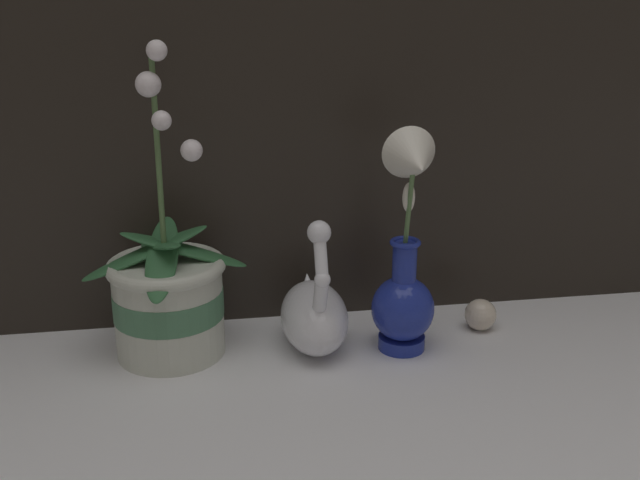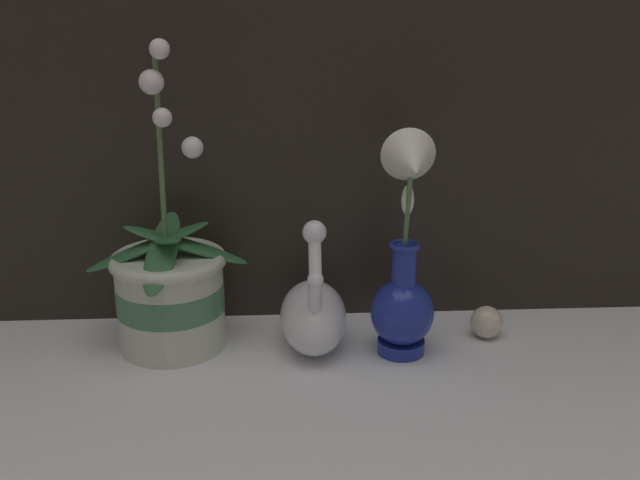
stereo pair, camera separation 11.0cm
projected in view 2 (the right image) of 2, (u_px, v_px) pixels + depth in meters
The scene contains 5 objects.
ground_plane at pixel (316, 379), 1.06m from camera, with size 2.80×2.80×0.00m, color white.
orchid_potted_plant at pixel (170, 288), 1.13m from camera, with size 0.24×0.23×0.46m.
swan_figurine at pixel (314, 312), 1.13m from camera, with size 0.10×0.19×0.22m.
blue_vase at pixel (405, 273), 1.08m from camera, with size 0.10×0.12×0.34m.
glass_sphere at pixel (486, 322), 1.17m from camera, with size 0.05×0.05×0.05m.
Camera 2 is at (-0.04, -0.93, 0.53)m, focal length 42.00 mm.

